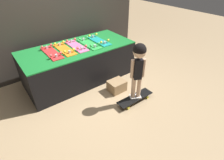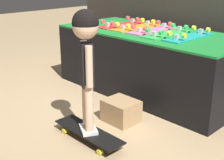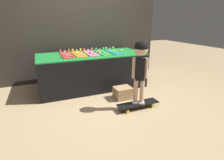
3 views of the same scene
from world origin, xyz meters
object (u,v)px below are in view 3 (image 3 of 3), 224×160
object	(u,v)px
skateboard_red_on_rack	(67,55)
skateboard_pink_on_rack	(91,53)
skateboard_orange_on_rack	(79,54)
skateboard_on_floor	(138,104)
skateboard_teal_on_rack	(113,51)
skateboard_green_on_rack	(103,52)
storage_box	(123,93)
child	(140,61)

from	to	relation	value
skateboard_red_on_rack	skateboard_pink_on_rack	bearing A→B (deg)	0.11
skateboard_red_on_rack	skateboard_orange_on_rack	bearing A→B (deg)	0.54
skateboard_pink_on_rack	skateboard_red_on_rack	bearing A→B (deg)	-179.89
skateboard_red_on_rack	skateboard_on_floor	size ratio (longest dim) A/B	0.95
skateboard_orange_on_rack	skateboard_teal_on_rack	distance (m)	0.78
skateboard_pink_on_rack	skateboard_on_floor	distance (m)	1.56
skateboard_red_on_rack	skateboard_orange_on_rack	xyz separation A→B (m)	(0.26, 0.00, 0.00)
skateboard_orange_on_rack	skateboard_red_on_rack	bearing A→B (deg)	-179.46
skateboard_pink_on_rack	skateboard_green_on_rack	distance (m)	0.26
skateboard_green_on_rack	skateboard_on_floor	xyz separation A→B (m)	(0.15, -1.28, -0.68)
skateboard_red_on_rack	skateboard_green_on_rack	size ratio (longest dim) A/B	1.00
skateboard_orange_on_rack	skateboard_teal_on_rack	size ratio (longest dim) A/B	1.00
skateboard_red_on_rack	storage_box	distance (m)	1.39
skateboard_on_floor	storage_box	xyz separation A→B (m)	(-0.06, 0.47, 0.03)
skateboard_red_on_rack	skateboard_orange_on_rack	size ratio (longest dim) A/B	1.00
skateboard_pink_on_rack	skateboard_on_floor	size ratio (longest dim) A/B	0.95
skateboard_red_on_rack	skateboard_pink_on_rack	size ratio (longest dim) A/B	1.00
storage_box	skateboard_red_on_rack	bearing A→B (deg)	135.01
storage_box	child	bearing A→B (deg)	-82.66
skateboard_orange_on_rack	storage_box	distance (m)	1.24
skateboard_teal_on_rack	skateboard_on_floor	size ratio (longest dim) A/B	0.95
skateboard_red_on_rack	storage_box	size ratio (longest dim) A/B	2.16
storage_box	skateboard_on_floor	bearing A→B (deg)	-82.66
skateboard_on_floor	storage_box	bearing A→B (deg)	97.34
skateboard_on_floor	storage_box	distance (m)	0.47
skateboard_orange_on_rack	skateboard_pink_on_rack	bearing A→B (deg)	-0.32
skateboard_teal_on_rack	child	distance (m)	1.32
skateboard_orange_on_rack	skateboard_pink_on_rack	xyz separation A→B (m)	(0.26, -0.00, 0.00)
skateboard_orange_on_rack	skateboard_green_on_rack	distance (m)	0.52
skateboard_pink_on_rack	skateboard_teal_on_rack	distance (m)	0.52
skateboard_red_on_rack	storage_box	xyz separation A→B (m)	(0.87, -0.87, -0.65)
skateboard_red_on_rack	skateboard_teal_on_rack	xyz separation A→B (m)	(1.03, -0.02, 0.00)
skateboard_teal_on_rack	storage_box	size ratio (longest dim) A/B	2.16
skateboard_green_on_rack	storage_box	world-z (taller)	skateboard_green_on_rack
skateboard_teal_on_rack	storage_box	distance (m)	1.08
skateboard_teal_on_rack	storage_box	world-z (taller)	skateboard_teal_on_rack
skateboard_pink_on_rack	storage_box	size ratio (longest dim) A/B	2.16
skateboard_orange_on_rack	child	bearing A→B (deg)	-63.37
skateboard_green_on_rack	skateboard_pink_on_rack	bearing A→B (deg)	168.30
skateboard_teal_on_rack	skateboard_orange_on_rack	bearing A→B (deg)	178.08
storage_box	skateboard_pink_on_rack	bearing A→B (deg)	112.03
skateboard_pink_on_rack	skateboard_teal_on_rack	world-z (taller)	same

